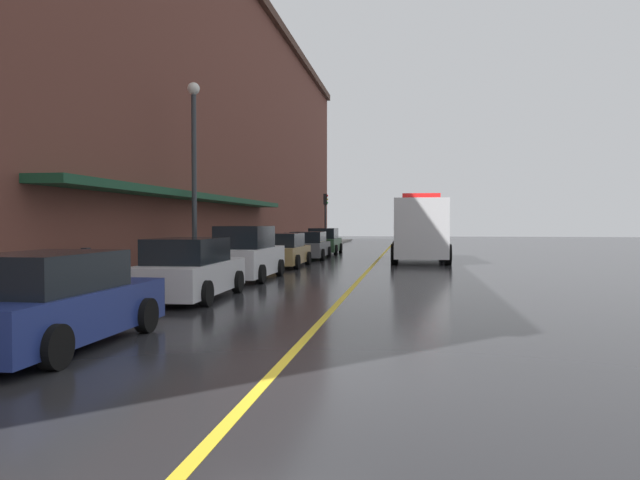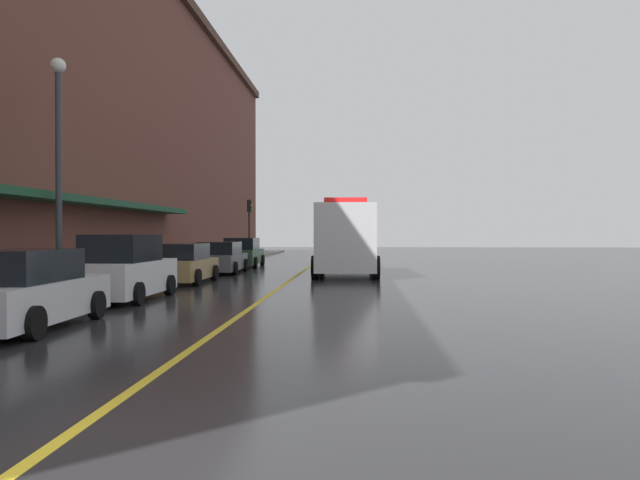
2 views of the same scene
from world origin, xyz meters
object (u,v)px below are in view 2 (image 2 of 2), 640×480
object	(u,v)px
parked_car_1	(24,291)
parked_car_4	(221,258)
box_truck	(346,240)
parked_car_2	(124,270)
parked_car_5	(243,253)
parked_car_3	(184,264)
parking_meter_0	(187,252)
parking_meter_2	(194,251)
street_lamp_left	(58,150)
traffic_light_near	(249,217)
parking_meter_3	(74,265)

from	to	relation	value
parked_car_1	parked_car_4	world-z (taller)	parked_car_1
box_truck	parked_car_2	bearing A→B (deg)	-29.69
parked_car_2	parked_car_5	xyz separation A→B (m)	(0.15, 17.87, -0.10)
parked_car_3	parking_meter_0	size ratio (longest dim) A/B	3.31
parking_meter_2	street_lamp_left	xyz separation A→B (m)	(-0.60, -12.72, 3.34)
parked_car_1	street_lamp_left	distance (m)	6.73
box_truck	traffic_light_near	xyz separation A→B (m)	(-7.55, 16.67, 1.50)
parked_car_1	street_lamp_left	size ratio (longest dim) A/B	0.68
traffic_light_near	parking_meter_0	bearing A→B (deg)	-90.21
box_truck	parking_meter_2	xyz separation A→B (m)	(-7.61, 1.30, -0.59)
box_truck	traffic_light_near	world-z (taller)	traffic_light_near
parked_car_4	parking_meter_2	world-z (taller)	parked_car_4
parking_meter_2	parking_meter_3	bearing A→B (deg)	-90.00
parked_car_1	traffic_light_near	size ratio (longest dim) A/B	1.10
parking_meter_0	traffic_light_near	xyz separation A→B (m)	(0.06, 16.57, 2.10)
parking_meter_3	traffic_light_near	distance (m)	28.49
parked_car_2	parking_meter_2	distance (m)	12.65
parking_meter_0	parking_meter_3	distance (m)	11.84
parked_car_2	box_truck	size ratio (longest dim) A/B	0.59
parked_car_1	parking_meter_0	world-z (taller)	parked_car_1
box_truck	parked_car_1	bearing A→B (deg)	-21.08
parked_car_5	parking_meter_0	xyz separation A→B (m)	(-1.45, -6.49, 0.27)
parked_car_2	parking_meter_2	xyz separation A→B (m)	(-1.30, 12.58, 0.17)
parked_car_3	parking_meter_0	xyz separation A→B (m)	(-1.34, 5.25, 0.32)
traffic_light_near	box_truck	bearing A→B (deg)	-65.64
parking_meter_3	box_truck	bearing A→B (deg)	57.07
parked_car_1	parking_meter_2	distance (m)	18.10
parking_meter_0	parking_meter_2	xyz separation A→B (m)	(0.00, 1.20, 0.00)
parking_meter_0	traffic_light_near	distance (m)	16.71
traffic_light_near	parked_car_4	bearing A→B (deg)	-85.01
parked_car_1	parked_car_2	bearing A→B (deg)	-1.45
parked_car_4	parking_meter_0	world-z (taller)	parked_car_4
parked_car_1	parked_car_5	world-z (taller)	parked_car_5
parking_meter_2	parking_meter_0	bearing A→B (deg)	-90.00
box_truck	traffic_light_near	bearing A→B (deg)	-156.13
parked_car_5	traffic_light_near	world-z (taller)	traffic_light_near
parked_car_1	parked_car_4	xyz separation A→B (m)	(0.13, 17.66, -0.04)
parked_car_4	parking_meter_0	size ratio (longest dim) A/B	3.70
parked_car_3	parking_meter_0	distance (m)	5.43
parked_car_5	traffic_light_near	bearing A→B (deg)	7.12
parking_meter_2	parked_car_1	bearing A→B (deg)	-85.84
parked_car_5	box_truck	distance (m)	9.06
parked_car_4	parked_car_5	world-z (taller)	parked_car_5
parked_car_5	street_lamp_left	size ratio (longest dim) A/B	0.66
box_truck	parking_meter_2	bearing A→B (deg)	-100.16
parked_car_5	traffic_light_near	xyz separation A→B (m)	(-1.39, 10.08, 2.36)
parking_meter_2	traffic_light_near	world-z (taller)	traffic_light_near
traffic_light_near	parked_car_1	bearing A→B (deg)	-87.86
parked_car_2	parked_car_5	size ratio (longest dim) A/B	0.99
street_lamp_left	traffic_light_near	xyz separation A→B (m)	(0.66, 28.09, -1.24)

